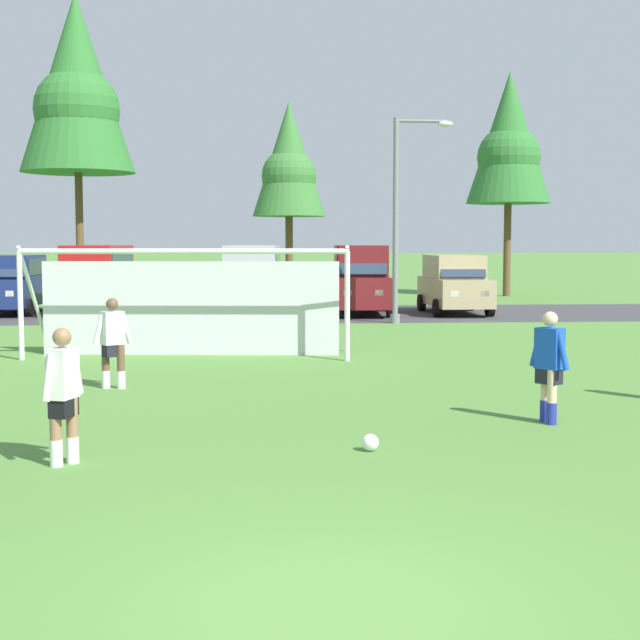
{
  "coord_description": "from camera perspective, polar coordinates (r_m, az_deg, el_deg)",
  "views": [
    {
      "loc": [
        -0.56,
        -6.53,
        2.65
      ],
      "look_at": [
        0.51,
        8.0,
        1.41
      ],
      "focal_mm": 51.77,
      "sensor_mm": 36.0,
      "label": 1
    }
  ],
  "objects": [
    {
      "name": "ground_plane",
      "position": [
        21.7,
        -2.69,
        -2.16
      ],
      "size": [
        400.0,
        400.0,
        0.0
      ],
      "primitive_type": "plane",
      "color": "#518438"
    },
    {
      "name": "parking_lot_strip",
      "position": [
        34.03,
        -3.24,
        0.39
      ],
      "size": [
        52.0,
        8.4,
        0.01
      ],
      "primitive_type": "cube",
      "color": "#3D3D3F",
      "rests_on": "ground"
    },
    {
      "name": "soccer_ball",
      "position": [
        11.81,
        3.14,
        -7.57
      ],
      "size": [
        0.22,
        0.22,
        0.22
      ],
      "color": "white",
      "rests_on": "ground"
    },
    {
      "name": "soccer_goal",
      "position": [
        21.53,
        -8.11,
        1.19
      ],
      "size": [
        7.57,
        2.65,
        2.57
      ],
      "color": "white",
      "rests_on": "ground"
    },
    {
      "name": "player_defender_far",
      "position": [
        11.36,
        -15.58,
        -4.57
      ],
      "size": [
        0.39,
        0.69,
        1.64
      ],
      "color": "#936B4C",
      "rests_on": "ground"
    },
    {
      "name": "player_winger_left",
      "position": [
        17.05,
        -12.68,
        -1.41
      ],
      "size": [
        0.69,
        0.43,
        1.64
      ],
      "color": "brown",
      "rests_on": "ground"
    },
    {
      "name": "player_trailing_back",
      "position": [
        13.87,
        13.98,
        -2.85
      ],
      "size": [
        0.46,
        0.68,
        1.64
      ],
      "color": "beige",
      "rests_on": "ground"
    },
    {
      "name": "parked_car_slot_far_left",
      "position": [
        35.85,
        -18.47,
        2.15
      ],
      "size": [
        2.19,
        4.62,
        2.16
      ],
      "color": "navy",
      "rests_on": "ground"
    },
    {
      "name": "parked_car_slot_left",
      "position": [
        34.84,
        -13.58,
        2.57
      ],
      "size": [
        2.46,
        4.93,
        2.52
      ],
      "color": "red",
      "rests_on": "ground"
    },
    {
      "name": "parked_car_slot_center_left",
      "position": [
        33.46,
        -7.69,
        1.78
      ],
      "size": [
        2.1,
        4.23,
        1.72
      ],
      "color": "silver",
      "rests_on": "ground"
    },
    {
      "name": "parked_car_slot_center",
      "position": [
        33.44,
        -4.17,
        2.6
      ],
      "size": [
        2.45,
        4.93,
        2.52
      ],
      "color": "#B2B2BC",
      "rests_on": "ground"
    },
    {
      "name": "parked_car_slot_center_right",
      "position": [
        33.8,
        2.49,
        2.64
      ],
      "size": [
        2.44,
        4.92,
        2.52
      ],
      "color": "maroon",
      "rests_on": "ground"
    },
    {
      "name": "parked_car_slot_right",
      "position": [
        34.4,
        8.31,
        2.25
      ],
      "size": [
        2.18,
        4.62,
        2.16
      ],
      "color": "tan",
      "rests_on": "ground"
    },
    {
      "name": "tree_left_edge",
      "position": [
        45.53,
        -14.82,
        13.63
      ],
      "size": [
        5.29,
        5.29,
        14.11
      ],
      "color": "brown",
      "rests_on": "ground"
    },
    {
      "name": "tree_mid_left",
      "position": [
        44.31,
        -1.93,
        9.66
      ],
      "size": [
        3.47,
        3.47,
        9.26
      ],
      "color": "brown",
      "rests_on": "ground"
    },
    {
      "name": "tree_center_back",
      "position": [
        46.36,
        11.6,
        10.71
      ],
      "size": [
        4.07,
        4.07,
        10.84
      ],
      "color": "brown",
      "rests_on": "ground"
    },
    {
      "name": "street_lamp",
      "position": [
        30.09,
        5.07,
        6.35
      ],
      "size": [
        2.0,
        0.32,
        6.61
      ],
      "color": "slate",
      "rests_on": "ground"
    }
  ]
}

